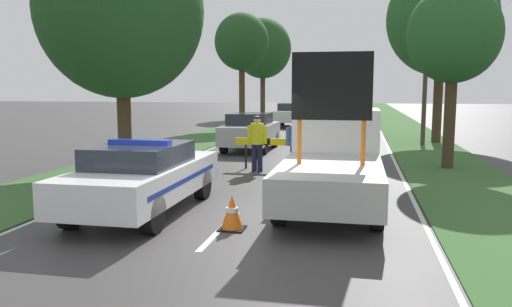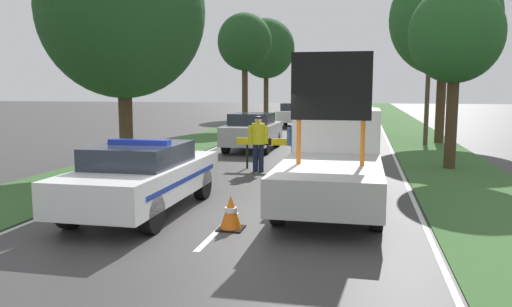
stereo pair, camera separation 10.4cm
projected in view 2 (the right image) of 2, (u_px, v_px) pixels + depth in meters
ground_plane at (230, 219)px, 10.06m from camera, size 160.00×160.00×0.00m
lane_markings at (319, 132)px, 29.85m from camera, size 7.68×70.77×0.01m
grass_verge_left at (229, 131)px, 30.58m from camera, size 3.08×120.00×0.03m
grass_verge_right at (414, 134)px, 28.31m from camera, size 3.08×120.00×0.03m
police_car at (143, 176)px, 10.54m from camera, size 1.89×4.82×1.57m
work_truck at (334, 157)px, 11.56m from camera, size 2.08×5.72×3.33m
road_barrier at (289, 144)px, 16.03m from camera, size 3.49×0.08×1.01m
police_officer at (258, 139)px, 15.63m from camera, size 0.63×0.40×1.76m
pedestrian_civilian at (297, 141)px, 15.21m from camera, size 0.62×0.39×1.72m
traffic_cone_near_police at (68, 205)px, 10.11m from camera, size 0.38×0.38×0.53m
traffic_cone_centre_front at (231, 212)px, 9.29m from camera, size 0.48×0.48×0.66m
traffic_cone_near_truck at (359, 167)px, 15.02m from camera, size 0.37×0.37×0.52m
queued_car_sedan_silver at (252, 131)px, 21.16m from camera, size 1.87×4.19×1.58m
queued_car_wagon_maroon at (347, 123)px, 27.08m from camera, size 1.79×4.28×1.35m
queued_car_van_white at (295, 114)px, 34.15m from camera, size 1.89×4.00×1.61m
queued_car_sedan_black at (353, 112)px, 39.55m from camera, size 1.75×3.92×1.35m
roadside_tree_near_left at (456, 35)px, 15.76m from camera, size 2.93×2.93×5.86m
roadside_tree_near_right at (122, 11)px, 15.35m from camera, size 5.11×5.11×7.68m
roadside_tree_mid_left at (266, 49)px, 43.95m from camera, size 5.00×5.00×8.73m
roadside_tree_mid_right at (245, 42)px, 32.28m from camera, size 3.52×3.52×7.46m
roadside_tree_far_left at (445, 19)px, 23.23m from camera, size 5.05×5.05×8.50m
utility_pole at (429, 48)px, 22.34m from camera, size 1.20×0.20×8.56m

